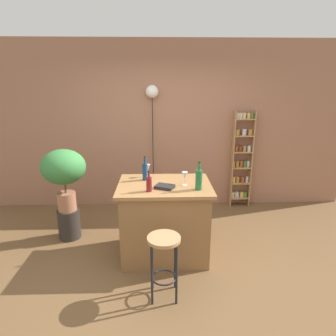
{
  "coord_description": "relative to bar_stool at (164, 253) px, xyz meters",
  "views": [
    {
      "loc": [
        -0.06,
        -3.01,
        2.13
      ],
      "look_at": [
        0.05,
        0.55,
        1.08
      ],
      "focal_mm": 31.14,
      "sensor_mm": 36.0,
      "label": 1
    }
  ],
  "objects": [
    {
      "name": "pendant_globe_light",
      "position": [
        -0.14,
        2.32,
        1.45
      ],
      "size": [
        0.21,
        0.21,
        2.09
      ],
      "color": "black",
      "rests_on": "ground"
    },
    {
      "name": "wine_glass_center",
      "position": [
        0.26,
        0.74,
        0.56
      ],
      "size": [
        0.07,
        0.07,
        0.16
      ],
      "color": "silver",
      "rests_on": "kitchen_counter"
    },
    {
      "name": "cookbook",
      "position": [
        0.02,
        0.64,
        0.46
      ],
      "size": [
        0.25,
        0.22,
        0.03
      ],
      "primitive_type": "cube",
      "rotation": [
        0.0,
        0.0,
        -0.41
      ],
      "color": "black",
      "rests_on": "kitchen_counter"
    },
    {
      "name": "kitchen_counter",
      "position": [
        0.02,
        0.78,
        -0.03
      ],
      "size": [
        1.12,
        0.83,
        0.95
      ],
      "color": "olive",
      "rests_on": "ground"
    },
    {
      "name": "plant_stool",
      "position": [
        -1.32,
        1.23,
        -0.29
      ],
      "size": [
        0.3,
        0.3,
        0.42
      ],
      "primitive_type": "cylinder",
      "color": "#2D2823",
      "rests_on": "ground"
    },
    {
      "name": "spice_shelf",
      "position": [
        1.39,
        2.29,
        0.36
      ],
      "size": [
        0.35,
        0.14,
        1.68
      ],
      "color": "#A87F51",
      "rests_on": "ground"
    },
    {
      "name": "bottle_spirits_clear",
      "position": [
        0.41,
        0.59,
        0.57
      ],
      "size": [
        0.08,
        0.08,
        0.33
      ],
      "color": "#236638",
      "rests_on": "kitchen_counter"
    },
    {
      "name": "bottle_vinegar",
      "position": [
        -0.22,
        0.95,
        0.56
      ],
      "size": [
        0.06,
        0.06,
        0.31
      ],
      "color": "navy",
      "rests_on": "kitchen_counter"
    },
    {
      "name": "ground",
      "position": [
        0.02,
        0.48,
        -0.5
      ],
      "size": [
        12.0,
        12.0,
        0.0
      ],
      "primitive_type": "plane",
      "color": "brown"
    },
    {
      "name": "bottle_wine_red",
      "position": [
        -0.15,
        0.55,
        0.53
      ],
      "size": [
        0.06,
        0.06,
        0.24
      ],
      "color": "maroon",
      "rests_on": "kitchen_counter"
    },
    {
      "name": "wine_glass_left",
      "position": [
        -0.19,
        1.08,
        0.56
      ],
      "size": [
        0.07,
        0.07,
        0.16
      ],
      "color": "silver",
      "rests_on": "kitchen_counter"
    },
    {
      "name": "back_wall",
      "position": [
        0.02,
        2.43,
        0.9
      ],
      "size": [
        6.4,
        0.1,
        2.8
      ],
      "primitive_type": "cube",
      "color": "#9E6B51",
      "rests_on": "ground"
    },
    {
      "name": "potted_plant",
      "position": [
        -1.32,
        1.23,
        0.5
      ],
      "size": [
        0.59,
        0.53,
        0.86
      ],
      "color": "#A86B4C",
      "rests_on": "plant_stool"
    },
    {
      "name": "bar_stool",
      "position": [
        0.0,
        0.0,
        0.0
      ],
      "size": [
        0.33,
        0.33,
        0.68
      ],
      "color": "black",
      "rests_on": "ground"
    }
  ]
}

